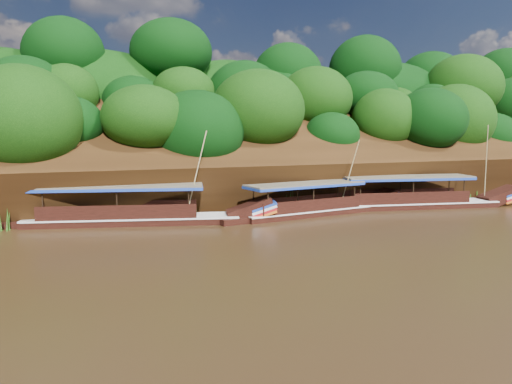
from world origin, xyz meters
TOP-DOWN VIEW (x-y plane):
  - ground at (0.00, 0.00)m, footprint 160.00×160.00m
  - riverbank at (-0.01, 22.73)m, footprint 120.00×30.06m
  - boat_0 at (12.42, 6.89)m, footprint 16.47×5.14m
  - boat_1 at (2.78, 7.22)m, footprint 14.43×4.22m
  - boat_2 at (-10.35, 8.17)m, footprint 17.08×6.34m
  - reeds at (-3.23, 9.51)m, footprint 48.94×2.55m

SIDE VIEW (x-z plane):
  - ground at x=0.00m, z-range 0.00..0.00m
  - boat_1 at x=2.78m, z-range -2.51..3.63m
  - boat_0 at x=12.42m, z-range -3.06..4.26m
  - boat_2 at x=-10.35m, z-range -2.83..4.04m
  - reeds at x=-3.23m, z-range -0.08..1.89m
  - riverbank at x=-0.01m, z-range -7.81..11.59m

